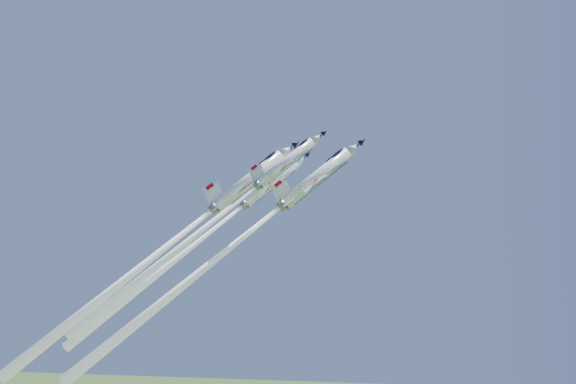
% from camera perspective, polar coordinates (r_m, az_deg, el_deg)
% --- Properties ---
extents(jet_lead, '(45.30, 18.29, 44.21)m').
position_cam_1_polar(jet_lead, '(106.47, -5.47, -5.19)').
color(jet_lead, white).
extents(jet_left, '(38.41, 15.46, 37.55)m').
position_cam_1_polar(jet_left, '(112.55, -8.05, -4.45)').
color(jet_left, white).
extents(jet_right, '(35.75, 14.37, 34.97)m').
position_cam_1_polar(jet_right, '(98.70, -7.16, -2.97)').
color(jet_right, white).
extents(jet_slot, '(42.59, 17.29, 41.46)m').
position_cam_1_polar(jet_slot, '(104.12, -11.10, -5.06)').
color(jet_slot, white).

